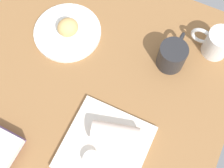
{
  "coord_description": "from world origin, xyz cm",
  "views": [
    {
      "loc": [
        21.9,
        22.32,
        95.21
      ],
      "look_at": [
        -11.0,
        6.76,
        7.0
      ],
      "focal_mm": 48.72,
      "sensor_mm": 36.0,
      "label": 1
    }
  ],
  "objects_px": {
    "coffee_mug": "(217,43)",
    "second_mug": "(172,55)",
    "square_plate": "(105,147)",
    "breakfast_wrap": "(115,134)",
    "sauce_cup": "(92,159)",
    "scone_pastry": "(68,27)",
    "round_plate": "(68,32)"
  },
  "relations": [
    {
      "from": "round_plate",
      "to": "square_plate",
      "type": "height_order",
      "value": "square_plate"
    },
    {
      "from": "round_plate",
      "to": "square_plate",
      "type": "relative_size",
      "value": 0.96
    },
    {
      "from": "scone_pastry",
      "to": "sauce_cup",
      "type": "height_order",
      "value": "scone_pastry"
    },
    {
      "from": "scone_pastry",
      "to": "square_plate",
      "type": "relative_size",
      "value": 0.3
    },
    {
      "from": "scone_pastry",
      "to": "second_mug",
      "type": "relative_size",
      "value": 0.51
    },
    {
      "from": "breakfast_wrap",
      "to": "coffee_mug",
      "type": "relative_size",
      "value": 1.01
    },
    {
      "from": "round_plate",
      "to": "square_plate",
      "type": "distance_m",
      "value": 0.42
    },
    {
      "from": "breakfast_wrap",
      "to": "coffee_mug",
      "type": "bearing_deg",
      "value": 142.13
    },
    {
      "from": "square_plate",
      "to": "coffee_mug",
      "type": "bearing_deg",
      "value": 157.77
    },
    {
      "from": "sauce_cup",
      "to": "coffee_mug",
      "type": "relative_size",
      "value": 0.36
    },
    {
      "from": "sauce_cup",
      "to": "breakfast_wrap",
      "type": "bearing_deg",
      "value": 161.59
    },
    {
      "from": "round_plate",
      "to": "second_mug",
      "type": "height_order",
      "value": "second_mug"
    },
    {
      "from": "coffee_mug",
      "to": "sauce_cup",
      "type": "bearing_deg",
      "value": -21.85
    },
    {
      "from": "square_plate",
      "to": "second_mug",
      "type": "xyz_separation_m",
      "value": [
        -0.35,
        0.07,
        0.04
      ]
    },
    {
      "from": "coffee_mug",
      "to": "second_mug",
      "type": "height_order",
      "value": "coffee_mug"
    },
    {
      "from": "sauce_cup",
      "to": "breakfast_wrap",
      "type": "xyz_separation_m",
      "value": [
        -0.09,
        0.03,
        0.02
      ]
    },
    {
      "from": "square_plate",
      "to": "scone_pastry",
      "type": "bearing_deg",
      "value": -136.73
    },
    {
      "from": "sauce_cup",
      "to": "coffee_mug",
      "type": "xyz_separation_m",
      "value": [
        -0.51,
        0.2,
        0.02
      ]
    },
    {
      "from": "scone_pastry",
      "to": "breakfast_wrap",
      "type": "relative_size",
      "value": 0.51
    },
    {
      "from": "square_plate",
      "to": "breakfast_wrap",
      "type": "xyz_separation_m",
      "value": [
        -0.04,
        0.01,
        0.04
      ]
    },
    {
      "from": "coffee_mug",
      "to": "second_mug",
      "type": "bearing_deg",
      "value": -47.75
    },
    {
      "from": "round_plate",
      "to": "second_mug",
      "type": "relative_size",
      "value": 1.67
    },
    {
      "from": "round_plate",
      "to": "scone_pastry",
      "type": "distance_m",
      "value": 0.04
    },
    {
      "from": "sauce_cup",
      "to": "second_mug",
      "type": "bearing_deg",
      "value": 167.57
    },
    {
      "from": "coffee_mug",
      "to": "round_plate",
      "type": "bearing_deg",
      "value": -72.33
    },
    {
      "from": "breakfast_wrap",
      "to": "sauce_cup",
      "type": "bearing_deg",
      "value": -33.67
    },
    {
      "from": "scone_pastry",
      "to": "breakfast_wrap",
      "type": "height_order",
      "value": "scone_pastry"
    },
    {
      "from": "scone_pastry",
      "to": "sauce_cup",
      "type": "xyz_separation_m",
      "value": [
        0.35,
        0.27,
        -0.02
      ]
    },
    {
      "from": "square_plate",
      "to": "second_mug",
      "type": "height_order",
      "value": "second_mug"
    },
    {
      "from": "second_mug",
      "to": "sauce_cup",
      "type": "bearing_deg",
      "value": -12.43
    },
    {
      "from": "round_plate",
      "to": "second_mug",
      "type": "bearing_deg",
      "value": 97.56
    },
    {
      "from": "round_plate",
      "to": "coffee_mug",
      "type": "xyz_separation_m",
      "value": [
        -0.15,
        0.48,
        0.04
      ]
    }
  ]
}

